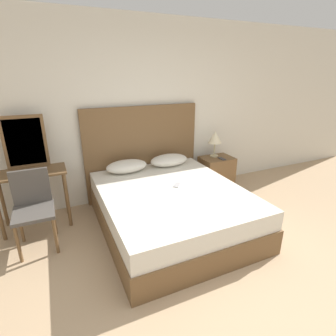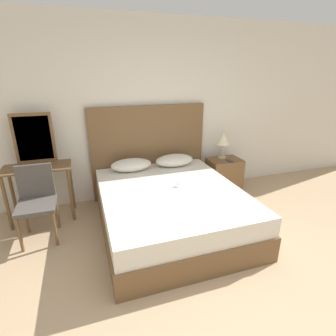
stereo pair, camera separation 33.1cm
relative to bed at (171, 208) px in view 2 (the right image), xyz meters
name	(u,v)px [view 2 (the right image)]	position (x,y,z in m)	size (l,w,h in m)	color
ground_plane	(233,330)	(-0.01, -1.58, -0.27)	(16.00, 16.00, 0.00)	tan
wall_back	(146,112)	(-0.01, 1.14, 1.08)	(10.00, 0.06, 2.70)	silver
bed	(171,208)	(0.00, 0.00, 0.00)	(1.74, 2.07, 0.54)	brown
headboard	(149,152)	(0.00, 1.06, 0.46)	(1.83, 0.05, 1.46)	brown
pillow_left	(131,165)	(-0.34, 0.82, 0.36)	(0.61, 0.34, 0.18)	silver
pillow_right	(174,160)	(0.34, 0.82, 0.36)	(0.61, 0.34, 0.18)	silver
phone_on_bed	(177,185)	(0.12, 0.08, 0.28)	(0.15, 0.16, 0.01)	#B7B7BC
nightstand	(224,175)	(1.21, 0.76, 0.02)	(0.54, 0.40, 0.57)	brown
table_lamp	(223,139)	(1.20, 0.84, 0.63)	(0.23, 0.23, 0.43)	tan
phone_on_nightstand	(229,161)	(1.24, 0.66, 0.31)	(0.07, 0.15, 0.01)	#232328
vanity_desk	(39,178)	(-1.60, 0.75, 0.34)	(0.85, 0.43, 0.77)	brown
vanity_mirror	(34,138)	(-1.60, 0.94, 0.84)	(0.50, 0.03, 0.67)	brown
chair	(36,198)	(-1.59, 0.32, 0.25)	(0.43, 0.46, 0.90)	#4C4742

